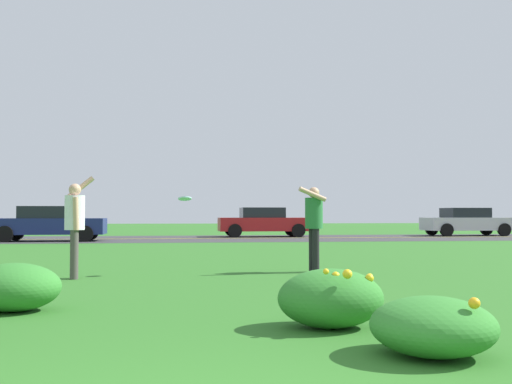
% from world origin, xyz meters
% --- Properties ---
extents(ground_plane, '(120.00, 120.00, 0.00)m').
position_xyz_m(ground_plane, '(0.00, 12.97, 0.00)').
color(ground_plane, '#2D6B23').
extents(highway_strip, '(120.00, 8.19, 0.01)m').
position_xyz_m(highway_strip, '(0.00, 25.94, 0.00)').
color(highway_strip, '#38383A').
rests_on(highway_strip, ground).
extents(highway_center_stripe, '(120.00, 0.16, 0.00)m').
position_xyz_m(highway_center_stripe, '(0.00, 25.94, 0.01)').
color(highway_center_stripe, yellow).
rests_on(highway_center_stripe, ground).
extents(daylily_clump_near_camera, '(0.99, 1.00, 0.50)m').
position_xyz_m(daylily_clump_near_camera, '(1.89, 2.26, 0.23)').
color(daylily_clump_near_camera, '#337F2D').
rests_on(daylily_clump_near_camera, ground).
extents(daylily_clump_mid_left, '(1.05, 0.86, 0.61)m').
position_xyz_m(daylily_clump_mid_left, '(1.40, 3.52, 0.29)').
color(daylily_clump_mid_left, '#337F2D').
rests_on(daylily_clump_mid_left, ground).
extents(daylily_clump_front_left, '(1.06, 0.89, 0.56)m').
position_xyz_m(daylily_clump_front_left, '(-1.93, 5.00, 0.28)').
color(daylily_clump_front_left, '#337F2D').
rests_on(daylily_clump_front_left, ground).
extents(person_thrower_white_shirt, '(0.50, 0.53, 1.79)m').
position_xyz_m(person_thrower_white_shirt, '(-1.79, 8.58, 0.99)').
color(person_thrower_white_shirt, silver).
rests_on(person_thrower_white_shirt, ground).
extents(person_catcher_green_shirt, '(0.56, 0.54, 1.64)m').
position_xyz_m(person_catcher_green_shirt, '(2.58, 9.19, 0.98)').
color(person_catcher_green_shirt, '#287038').
rests_on(person_catcher_green_shirt, ground).
extents(frisbee_pale_blue, '(0.25, 0.25, 0.09)m').
position_xyz_m(frisbee_pale_blue, '(0.11, 9.06, 1.40)').
color(frisbee_pale_blue, '#ADD6E5').
extents(car_navy_center_left, '(4.50, 2.00, 1.45)m').
position_xyz_m(car_navy_center_left, '(-5.15, 24.09, 0.74)').
color(car_navy_center_left, navy).
rests_on(car_navy_center_left, ground).
extents(car_red_center_right, '(4.50, 2.00, 1.45)m').
position_xyz_m(car_red_center_right, '(4.44, 27.78, 0.74)').
color(car_red_center_right, maroon).
rests_on(car_red_center_right, ground).
extents(car_silver_rightmost, '(4.50, 2.00, 1.45)m').
position_xyz_m(car_silver_rightmost, '(15.15, 27.78, 0.74)').
color(car_silver_rightmost, '#B7BABF').
rests_on(car_silver_rightmost, ground).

